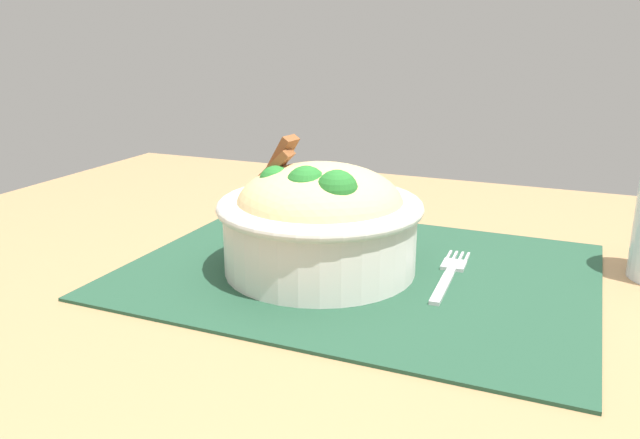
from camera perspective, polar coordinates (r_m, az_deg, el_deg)
table at (r=0.66m, az=3.68°, el=-11.35°), size 1.14×0.83×0.77m
placemat at (r=0.61m, az=3.82°, el=-4.62°), size 0.43×0.34×0.00m
bowl at (r=0.60m, az=-0.04°, el=0.06°), size 0.22×0.22×0.13m
fork at (r=0.61m, az=11.54°, el=-4.73°), size 0.02×0.13×0.00m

